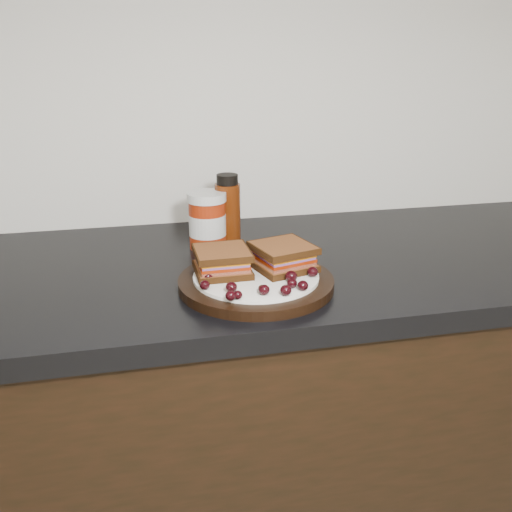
% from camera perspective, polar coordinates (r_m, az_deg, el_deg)
% --- Properties ---
extents(wall_back, '(4.00, 0.01, 2.70)m').
position_cam_1_polar(wall_back, '(1.36, -16.88, 21.20)').
color(wall_back, white).
rests_on(wall_back, ground_plane).
extents(base_cabinets, '(3.96, 0.58, 0.86)m').
position_cam_1_polar(base_cabinets, '(1.38, -13.54, -20.12)').
color(base_cabinets, black).
rests_on(base_cabinets, ground_plane).
extents(countertop, '(3.98, 0.60, 0.04)m').
position_cam_1_polar(countertop, '(1.14, -15.39, -2.60)').
color(countertop, black).
rests_on(countertop, base_cabinets).
extents(plate, '(0.28, 0.28, 0.02)m').
position_cam_1_polar(plate, '(1.03, 0.00, -2.66)').
color(plate, black).
rests_on(plate, countertop).
extents(sandwich_left, '(0.10, 0.10, 0.04)m').
position_cam_1_polar(sandwich_left, '(1.03, -3.40, -0.53)').
color(sandwich_left, brown).
rests_on(sandwich_left, plate).
extents(sandwich_right, '(0.12, 0.12, 0.05)m').
position_cam_1_polar(sandwich_right, '(1.05, 2.73, -0.05)').
color(sandwich_right, brown).
rests_on(sandwich_right, plate).
extents(grape_0, '(0.02, 0.02, 0.02)m').
position_cam_1_polar(grape_0, '(0.96, -5.15, -2.91)').
color(grape_0, black).
rests_on(grape_0, plate).
extents(grape_1, '(0.02, 0.02, 0.02)m').
position_cam_1_polar(grape_1, '(0.95, -2.48, -3.13)').
color(grape_1, black).
rests_on(grape_1, plate).
extents(grape_2, '(0.02, 0.02, 0.02)m').
position_cam_1_polar(grape_2, '(0.92, -2.55, -3.98)').
color(grape_2, black).
rests_on(grape_2, plate).
extents(grape_3, '(0.02, 0.02, 0.01)m').
position_cam_1_polar(grape_3, '(0.93, -1.85, -3.92)').
color(grape_3, black).
rests_on(grape_3, plate).
extents(grape_4, '(0.02, 0.02, 0.02)m').
position_cam_1_polar(grape_4, '(0.94, 0.82, -3.40)').
color(grape_4, black).
rests_on(grape_4, plate).
extents(grape_5, '(0.01, 0.01, 0.01)m').
position_cam_1_polar(grape_5, '(0.95, 0.64, -3.30)').
color(grape_5, black).
rests_on(grape_5, plate).
extents(grape_6, '(0.02, 0.02, 0.02)m').
position_cam_1_polar(grape_6, '(0.94, 3.00, -3.45)').
color(grape_6, black).
rests_on(grape_6, plate).
extents(grape_7, '(0.02, 0.02, 0.02)m').
position_cam_1_polar(grape_7, '(0.96, 4.71, -2.97)').
color(grape_7, black).
rests_on(grape_7, plate).
extents(grape_8, '(0.02, 0.02, 0.02)m').
position_cam_1_polar(grape_8, '(0.97, 3.62, -2.74)').
color(grape_8, black).
rests_on(grape_8, plate).
extents(grape_9, '(0.02, 0.02, 0.02)m').
position_cam_1_polar(grape_9, '(0.99, 3.54, -2.04)').
color(grape_9, black).
rests_on(grape_9, plate).
extents(grape_10, '(0.02, 0.02, 0.02)m').
position_cam_1_polar(grape_10, '(1.02, 5.69, -1.58)').
color(grape_10, black).
rests_on(grape_10, plate).
extents(grape_11, '(0.02, 0.02, 0.02)m').
position_cam_1_polar(grape_11, '(1.04, 4.33, -1.13)').
color(grape_11, black).
rests_on(grape_11, plate).
extents(grape_12, '(0.02, 0.02, 0.01)m').
position_cam_1_polar(grape_12, '(1.05, 4.02, -0.98)').
color(grape_12, black).
rests_on(grape_12, plate).
extents(grape_13, '(0.02, 0.02, 0.02)m').
position_cam_1_polar(grape_13, '(1.07, 3.02, -0.41)').
color(grape_13, black).
rests_on(grape_13, plate).
extents(grape_14, '(0.01, 0.01, 0.01)m').
position_cam_1_polar(grape_14, '(1.07, -2.76, -0.57)').
color(grape_14, black).
rests_on(grape_14, plate).
extents(grape_15, '(0.02, 0.02, 0.02)m').
position_cam_1_polar(grape_15, '(1.04, -2.18, -0.94)').
color(grape_15, black).
rests_on(grape_15, plate).
extents(grape_16, '(0.02, 0.02, 0.01)m').
position_cam_1_polar(grape_16, '(1.02, -4.85, -1.49)').
color(grape_16, black).
rests_on(grape_16, plate).
extents(grape_17, '(0.02, 0.02, 0.02)m').
position_cam_1_polar(grape_17, '(1.02, -4.01, -1.42)').
color(grape_17, black).
rests_on(grape_17, plate).
extents(grape_18, '(0.02, 0.02, 0.02)m').
position_cam_1_polar(grape_18, '(0.99, -4.84, -2.04)').
color(grape_18, black).
rests_on(grape_18, plate).
extents(grape_19, '(0.02, 0.02, 0.02)m').
position_cam_1_polar(grape_19, '(1.06, -3.17, -0.60)').
color(grape_19, black).
rests_on(grape_19, plate).
extents(grape_20, '(0.02, 0.02, 0.01)m').
position_cam_1_polar(grape_20, '(1.01, -2.66, -1.70)').
color(grape_20, black).
rests_on(grape_20, plate).
extents(grape_21, '(0.02, 0.02, 0.02)m').
position_cam_1_polar(grape_21, '(1.01, -3.91, -1.75)').
color(grape_21, black).
rests_on(grape_21, plate).
extents(condiment_jar, '(0.10, 0.10, 0.12)m').
position_cam_1_polar(condiment_jar, '(1.22, -4.90, 3.56)').
color(condiment_jar, '#9B250B').
rests_on(condiment_jar, countertop).
extents(oil_bottle, '(0.07, 0.07, 0.15)m').
position_cam_1_polar(oil_bottle, '(1.24, -2.84, 4.69)').
color(oil_bottle, '#511E08').
rests_on(oil_bottle, countertop).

